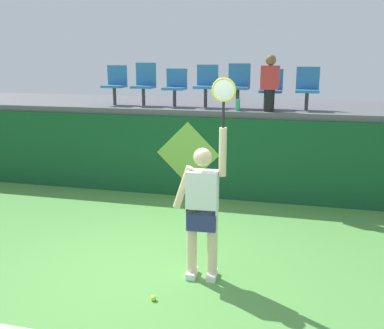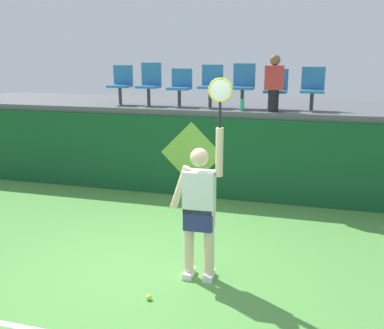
{
  "view_description": "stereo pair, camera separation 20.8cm",
  "coord_description": "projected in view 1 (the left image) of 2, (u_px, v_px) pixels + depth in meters",
  "views": [
    {
      "loc": [
        1.83,
        -4.71,
        2.72
      ],
      "look_at": [
        0.38,
        1.18,
        1.21
      ],
      "focal_mm": 40.17,
      "sensor_mm": 36.0,
      "label": 1
    },
    {
      "loc": [
        2.03,
        -4.66,
        2.72
      ],
      "look_at": [
        0.38,
        1.18,
        1.21
      ],
      "focal_mm": 40.17,
      "sensor_mm": 36.0,
      "label": 2
    }
  ],
  "objects": [
    {
      "name": "court_back_wall",
      "position": [
        200.0,
        157.0,
        8.5
      ],
      "size": [
        12.91,
        0.2,
        1.61
      ],
      "primitive_type": "cube",
      "color": "#144C28",
      "rests_on": "ground_plane"
    },
    {
      "name": "stadium_chair_6",
      "position": [
        307.0,
        87.0,
        8.28
      ],
      "size": [
        0.44,
        0.42,
        0.82
      ],
      "color": "#38383D",
      "rests_on": "spectator_platform"
    },
    {
      "name": "ground_plane",
      "position": [
        141.0,
        275.0,
        5.52
      ],
      "size": [
        40.0,
        40.0,
        0.0
      ],
      "primitive_type": "plane",
      "color": "#519342"
    },
    {
      "name": "stadium_chair_4",
      "position": [
        238.0,
        83.0,
        8.58
      ],
      "size": [
        0.44,
        0.42,
        0.88
      ],
      "color": "#38383D",
      "rests_on": "spectator_platform"
    },
    {
      "name": "water_bottle",
      "position": [
        238.0,
        105.0,
        8.2
      ],
      "size": [
        0.08,
        0.08,
        0.23
      ],
      "primitive_type": "cylinder",
      "color": "#26B272",
      "rests_on": "spectator_platform"
    },
    {
      "name": "stadium_chair_1",
      "position": [
        144.0,
        82.0,
        9.05
      ],
      "size": [
        0.44,
        0.42,
        0.89
      ],
      "color": "#38383D",
      "rests_on": "spectator_platform"
    },
    {
      "name": "tennis_ball",
      "position": [
        153.0,
        298.0,
        4.94
      ],
      "size": [
        0.07,
        0.07,
        0.07
      ],
      "primitive_type": "sphere",
      "color": "#D1E533",
      "rests_on": "ground_plane"
    },
    {
      "name": "spectator_platform",
      "position": [
        214.0,
        106.0,
        9.62
      ],
      "size": [
        12.91,
        2.9,
        0.12
      ],
      "primitive_type": "cube",
      "color": "#56565B",
      "rests_on": "court_back_wall"
    },
    {
      "name": "stadium_chair_2",
      "position": [
        175.0,
        85.0,
        8.89
      ],
      "size": [
        0.44,
        0.42,
        0.77
      ],
      "color": "#38383D",
      "rests_on": "spectator_platform"
    },
    {
      "name": "spectator_0",
      "position": [
        270.0,
        82.0,
        8.0
      ],
      "size": [
        0.34,
        0.2,
        1.05
      ],
      "color": "black",
      "rests_on": "spectator_platform"
    },
    {
      "name": "tennis_player",
      "position": [
        203.0,
        206.0,
        5.25
      ],
      "size": [
        0.75,
        0.28,
        2.5
      ],
      "color": "white",
      "rests_on": "ground_plane"
    },
    {
      "name": "stadium_chair_3",
      "position": [
        206.0,
        83.0,
        8.73
      ],
      "size": [
        0.44,
        0.42,
        0.85
      ],
      "color": "#38383D",
      "rests_on": "spectator_platform"
    },
    {
      "name": "stadium_chair_5",
      "position": [
        271.0,
        87.0,
        8.44
      ],
      "size": [
        0.44,
        0.42,
        0.78
      ],
      "color": "#38383D",
      "rests_on": "spectator_platform"
    },
    {
      "name": "wall_signage_mount",
      "position": [
        188.0,
        196.0,
        8.65
      ],
      "size": [
        1.27,
        0.01,
        1.52
      ],
      "color": "#144C28",
      "rests_on": "ground_plane"
    },
    {
      "name": "stadium_chair_0",
      "position": [
        115.0,
        83.0,
        9.2
      ],
      "size": [
        0.44,
        0.42,
        0.83
      ],
      "color": "#38383D",
      "rests_on": "spectator_platform"
    }
  ]
}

